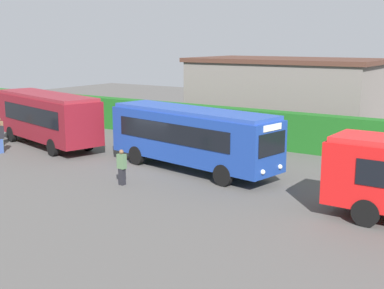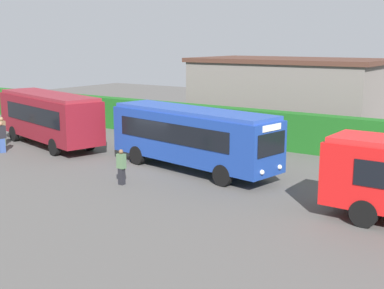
% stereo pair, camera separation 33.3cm
% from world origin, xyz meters
% --- Properties ---
extents(ground_plane, '(78.37, 78.37, 0.00)m').
position_xyz_m(ground_plane, '(0.00, 0.00, 0.00)').
color(ground_plane, '#514F4C').
extents(bus_maroon, '(9.58, 4.70, 3.27)m').
position_xyz_m(bus_maroon, '(-9.00, 0.43, 1.88)').
color(bus_maroon, maroon).
rests_on(bus_maroon, ground_plane).
extents(bus_blue, '(9.97, 3.98, 3.15)m').
position_xyz_m(bus_blue, '(1.94, 0.25, 1.82)').
color(bus_blue, navy).
rests_on(bus_blue, ground_plane).
extents(person_left, '(0.44, 0.29, 1.81)m').
position_xyz_m(person_left, '(-11.43, -1.26, 0.96)').
color(person_left, '#4C6B47').
rests_on(person_left, ground_plane).
extents(person_center, '(0.37, 0.54, 1.83)m').
position_xyz_m(person_center, '(-9.66, -2.58, 0.96)').
color(person_center, '#334C8C').
rests_on(person_center, ground_plane).
extents(person_right, '(0.40, 0.28, 1.65)m').
position_xyz_m(person_right, '(0.78, -3.73, 0.87)').
color(person_right, black).
rests_on(person_right, ground_plane).
extents(hedge_row, '(51.18, 1.03, 2.28)m').
position_xyz_m(hedge_row, '(0.00, 7.66, 1.14)').
color(hedge_row, '#1A5A1B').
rests_on(hedge_row, ground_plane).
extents(depot_building, '(13.16, 7.38, 5.26)m').
position_xyz_m(depot_building, '(1.18, 13.31, 2.64)').
color(depot_building, slate).
rests_on(depot_building, ground_plane).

